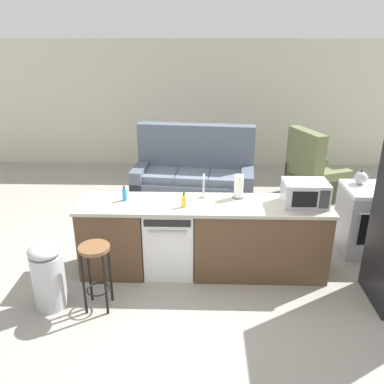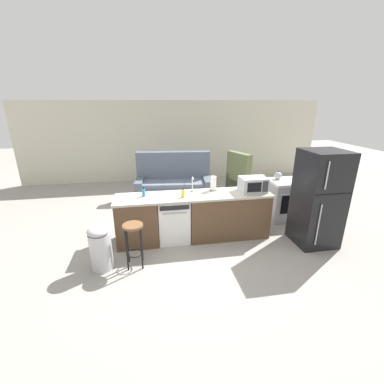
{
  "view_description": "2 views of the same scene",
  "coord_description": "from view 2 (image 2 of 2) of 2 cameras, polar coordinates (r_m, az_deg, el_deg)",
  "views": [
    {
      "loc": [
        0.14,
        -4.31,
        2.8
      ],
      "look_at": [
        0.01,
        0.29,
        0.92
      ],
      "focal_mm": 38.0,
      "sensor_mm": 36.0,
      "label": 1
    },
    {
      "loc": [
        -0.66,
        -4.45,
        2.54
      ],
      "look_at": [
        0.16,
        0.28,
        0.85
      ],
      "focal_mm": 24.0,
      "sensor_mm": 36.0,
      "label": 2
    }
  ],
  "objects": [
    {
      "name": "wall_back",
      "position": [
        8.79,
        -3.52,
        11.21
      ],
      "size": [
        10.0,
        0.06,
        2.6
      ],
      "color": "beige",
      "rests_on": "ground_plane"
    },
    {
      "name": "trash_bin",
      "position": [
        4.37,
        -19.65,
        -11.51
      ],
      "size": [
        0.35,
        0.35,
        0.74
      ],
      "color": "#B7B7BC",
      "rests_on": "ground_plane"
    },
    {
      "name": "refrigerator",
      "position": [
        5.19,
        26.29,
        -1.34
      ],
      "size": [
        0.72,
        0.73,
        1.76
      ],
      "color": "black",
      "rests_on": "ground_plane"
    },
    {
      "name": "sink_faucet",
      "position": [
        4.91,
        0.11,
        1.48
      ],
      "size": [
        0.07,
        0.18,
        0.3
      ],
      "color": "silver",
      "rests_on": "kitchen_counter"
    },
    {
      "name": "dish_soap_bottle",
      "position": [
        4.77,
        -10.71,
        -0.15
      ],
      "size": [
        0.06,
        0.06,
        0.18
      ],
      "color": "#338CCC",
      "rests_on": "kitchen_counter"
    },
    {
      "name": "bar_stool",
      "position": [
        4.21,
        -12.86,
        -9.56
      ],
      "size": [
        0.32,
        0.32,
        0.74
      ],
      "color": "brown",
      "rests_on": "ground_plane"
    },
    {
      "name": "microwave",
      "position": [
        5.08,
        13.4,
        1.67
      ],
      "size": [
        0.5,
        0.37,
        0.28
      ],
      "color": "#B7B7BC",
      "rests_on": "kitchen_counter"
    },
    {
      "name": "stove_range",
      "position": [
        6.19,
        19.96,
        -1.56
      ],
      "size": [
        0.76,
        0.68,
        0.9
      ],
      "color": "#A8AAB2",
      "rests_on": "ground_plane"
    },
    {
      "name": "armchair",
      "position": [
        7.71,
        11.28,
        2.47
      ],
      "size": [
        1.05,
        1.08,
        1.2
      ],
      "color": "#667047",
      "rests_on": "ground_plane"
    },
    {
      "name": "kitchen_counter",
      "position": [
        5.01,
        1.45,
        -5.7
      ],
      "size": [
        2.94,
        0.66,
        0.9
      ],
      "color": "brown",
      "rests_on": "ground_plane"
    },
    {
      "name": "couch",
      "position": [
        7.06,
        -4.07,
        1.61
      ],
      "size": [
        2.08,
        1.1,
        1.27
      ],
      "color": "#515B6B",
      "rests_on": "ground_plane"
    },
    {
      "name": "kettle",
      "position": [
        6.06,
        18.57,
        3.48
      ],
      "size": [
        0.21,
        0.17,
        0.19
      ],
      "color": "#B2B2B7",
      "rests_on": "stove_range"
    },
    {
      "name": "soap_bottle",
      "position": [
        4.65,
        -2.0,
        -0.34
      ],
      "size": [
        0.06,
        0.06,
        0.18
      ],
      "color": "yellow",
      "rests_on": "kitchen_counter"
    },
    {
      "name": "ground_plane",
      "position": [
        5.16,
        -1.24,
        -10.11
      ],
      "size": [
        24.0,
        24.0,
        0.0
      ],
      "primitive_type": "plane",
      "color": "gray"
    },
    {
      "name": "dishwasher",
      "position": [
        4.94,
        -4.16,
        -6.08
      ],
      "size": [
        0.58,
        0.61,
        0.84
      ],
      "color": "white",
      "rests_on": "ground_plane"
    },
    {
      "name": "paper_towel_roll",
      "position": [
        5.02,
        4.75,
        1.88
      ],
      "size": [
        0.14,
        0.14,
        0.28
      ],
      "color": "#4C4C51",
      "rests_on": "kitchen_counter"
    }
  ]
}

